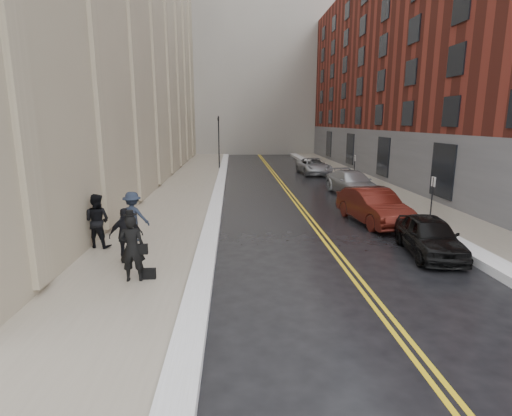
{
  "coord_description": "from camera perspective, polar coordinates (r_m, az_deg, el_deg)",
  "views": [
    {
      "loc": [
        -1.2,
        -9.52,
        4.69
      ],
      "look_at": [
        -0.4,
        4.65,
        1.6
      ],
      "focal_mm": 28.0,
      "sensor_mm": 36.0,
      "label": 1
    }
  ],
  "objects": [
    {
      "name": "ground",
      "position": [
        10.68,
        3.65,
        -13.79
      ],
      "size": [
        160.0,
        160.0,
        0.0
      ],
      "primitive_type": "plane",
      "color": "black",
      "rests_on": "ground"
    },
    {
      "name": "sidewalk_left",
      "position": [
        26.15,
        -10.44,
        1.91
      ],
      "size": [
        4.0,
        64.0,
        0.15
      ],
      "primitive_type": "cube",
      "color": "gray",
      "rests_on": "ground"
    },
    {
      "name": "sidewalk_right",
      "position": [
        27.87,
        18.29,
        2.12
      ],
      "size": [
        3.0,
        64.0,
        0.15
      ],
      "primitive_type": "cube",
      "color": "gray",
      "rests_on": "ground"
    },
    {
      "name": "lane_stripe_a",
      "position": [
        26.2,
        4.67,
        1.93
      ],
      "size": [
        0.12,
        64.0,
        0.01
      ],
      "primitive_type": "cube",
      "color": "gold",
      "rests_on": "ground"
    },
    {
      "name": "lane_stripe_b",
      "position": [
        26.23,
        5.19,
        1.94
      ],
      "size": [
        0.12,
        64.0,
        0.01
      ],
      "primitive_type": "cube",
      "color": "gold",
      "rests_on": "ground"
    },
    {
      "name": "snow_ridge_left",
      "position": [
        25.95,
        -5.4,
        2.1
      ],
      "size": [
        0.7,
        60.8,
        0.26
      ],
      "primitive_type": "cube",
      "color": "white",
      "rests_on": "ground"
    },
    {
      "name": "snow_ridge_right",
      "position": [
        27.24,
        14.68,
        2.28
      ],
      "size": [
        0.85,
        60.8,
        0.3
      ],
      "primitive_type": "cube",
      "color": "white",
      "rests_on": "ground"
    },
    {
      "name": "building_right",
      "position": [
        37.76,
        27.86,
        17.48
      ],
      "size": [
        14.0,
        50.0,
        18.0
      ],
      "primitive_type": "cube",
      "color": "maroon",
      "rests_on": "ground"
    },
    {
      "name": "tower_far_right",
      "position": [
        78.96,
        8.75,
        24.81
      ],
      "size": [
        22.0,
        18.0,
        44.0
      ],
      "primitive_type": "cube",
      "color": "slate",
      "rests_on": "ground"
    },
    {
      "name": "traffic_signal",
      "position": [
        39.58,
        -5.34,
        9.9
      ],
      "size": [
        0.18,
        0.15,
        5.2
      ],
      "color": "black",
      "rests_on": "ground"
    },
    {
      "name": "parking_sign_near",
      "position": [
        20.03,
        23.86,
        1.64
      ],
      "size": [
        0.06,
        0.35,
        2.23
      ],
      "color": "black",
      "rests_on": "ground"
    },
    {
      "name": "parking_sign_far",
      "position": [
        31.07,
        13.88,
        5.76
      ],
      "size": [
        0.06,
        0.35,
        2.23
      ],
      "color": "black",
      "rests_on": "ground"
    },
    {
      "name": "car_black",
      "position": [
        15.56,
        23.53,
        -3.64
      ],
      "size": [
        2.16,
        4.26,
        1.39
      ],
      "primitive_type": "imported",
      "rotation": [
        0.0,
        0.0,
        -0.13
      ],
      "color": "black",
      "rests_on": "ground"
    },
    {
      "name": "car_maroon",
      "position": [
        19.43,
        16.38,
        0.27
      ],
      "size": [
        2.39,
        5.13,
        1.63
      ],
      "primitive_type": "imported",
      "rotation": [
        0.0,
        0.0,
        0.14
      ],
      "color": "#41110B",
      "rests_on": "ground"
    },
    {
      "name": "car_silver_near",
      "position": [
        26.73,
        13.55,
        3.5
      ],
      "size": [
        2.84,
        5.53,
        1.53
      ],
      "primitive_type": "imported",
      "rotation": [
        0.0,
        0.0,
        0.14
      ],
      "color": "#A5A8AD",
      "rests_on": "ground"
    },
    {
      "name": "car_silver_far",
      "position": [
        36.71,
        8.24,
        5.94
      ],
      "size": [
        2.73,
        5.31,
        1.43
      ],
      "primitive_type": "imported",
      "rotation": [
        0.0,
        0.0,
        0.07
      ],
      "color": "#A9ACB1",
      "rests_on": "ground"
    },
    {
      "name": "pedestrian_main",
      "position": [
        12.02,
        -17.29,
        -5.51
      ],
      "size": [
        0.75,
        0.52,
        1.97
      ],
      "primitive_type": "imported",
      "rotation": [
        0.0,
        0.0,
        3.21
      ],
      "color": "black",
      "rests_on": "sidewalk_left"
    },
    {
      "name": "pedestrian_a",
      "position": [
        15.67,
        -21.76,
        -1.69
      ],
      "size": [
        1.13,
        0.97,
        1.99
      ],
      "primitive_type": "imported",
      "rotation": [
        0.0,
        0.0,
        2.88
      ],
      "color": "black",
      "rests_on": "sidewalk_left"
    },
    {
      "name": "pedestrian_b",
      "position": [
        16.03,
        -17.18,
        -1.18
      ],
      "size": [
        1.35,
        0.92,
        1.92
      ],
      "primitive_type": "imported",
      "rotation": [
        0.0,
        0.0,
        2.97
      ],
      "color": "#1C2333",
      "rests_on": "sidewalk_left"
    },
    {
      "name": "pedestrian_c",
      "position": [
        13.68,
        -18.06,
        -3.74
      ],
      "size": [
        1.14,
        0.67,
        1.82
      ],
      "primitive_type": "imported",
      "rotation": [
        0.0,
        0.0,
        3.36
      ],
      "color": "black",
      "rests_on": "sidewalk_left"
    }
  ]
}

